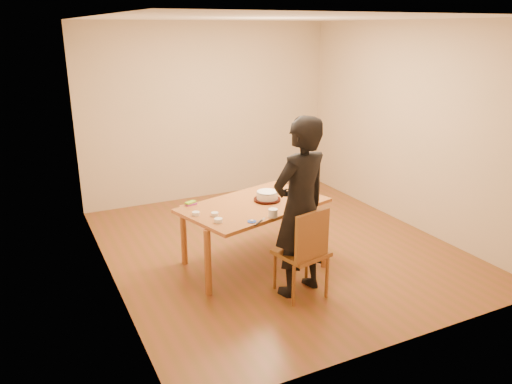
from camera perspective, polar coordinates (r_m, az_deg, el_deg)
name	(u,v)px	position (r m, az deg, el deg)	size (l,w,h in m)	color
room_shell	(264,135)	(6.15, 0.96, 6.55)	(4.00, 4.50, 2.70)	brown
dining_table	(254,205)	(5.52, -0.23, -1.53)	(1.56, 0.93, 0.04)	brown
dining_chair	(301,253)	(5.07, 5.18, -6.93)	(0.45, 0.45, 0.04)	brown
cake_plate	(267,200)	(5.61, 1.29, -0.87)	(0.30, 0.30, 0.02)	#AE160B
cake	(267,195)	(5.59, 1.29, -0.39)	(0.24, 0.24, 0.08)	white
frosting_dome	(267,191)	(5.58, 1.29, 0.10)	(0.23, 0.23, 0.03)	white
frosting_tub	(273,213)	(5.12, 1.96, -2.41)	(0.10, 0.10, 0.09)	white
frosting_lid	(252,221)	(5.00, -0.48, -3.39)	(0.09, 0.09, 0.01)	#1A3BAD
frosting_dollop	(252,220)	(5.00, -0.48, -3.25)	(0.04, 0.04, 0.02)	white
ramekin_green	(218,220)	(5.00, -4.33, -3.25)	(0.08, 0.08, 0.04)	white
ramekin_yellow	(196,214)	(5.21, -6.88, -2.46)	(0.08, 0.08, 0.04)	white
ramekin_multi	(215,214)	(5.18, -4.74, -2.53)	(0.08, 0.08, 0.04)	white
candy_box_pink	(191,204)	(5.52, -7.42, -1.37)	(0.12, 0.06, 0.02)	#DC33A0
candy_box_green	(191,202)	(5.52, -7.49, -1.19)	(0.12, 0.06, 0.02)	#1E9A1C
spatula	(259,223)	(4.98, 0.29, -3.52)	(0.17, 0.02, 0.01)	black
person	(300,208)	(4.92, 5.06, -1.82)	(0.67, 0.44, 1.83)	black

